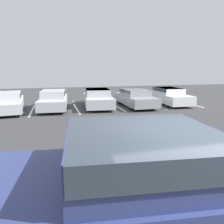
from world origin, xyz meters
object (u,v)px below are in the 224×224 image
at_px(parked_sedan_c, 98,98).
at_px(pickup_truck, 161,189).
at_px(parked_sedan_a, 8,101).
at_px(parked_sedan_b, 54,99).
at_px(wheel_stop_curb, 83,102).
at_px(parked_sedan_d, 135,97).
at_px(parked_sedan_e, 169,95).

bearing_deg(parked_sedan_c, pickup_truck, -1.38).
bearing_deg(pickup_truck, parked_sedan_a, 115.63).
bearing_deg(parked_sedan_a, parked_sedan_b, 85.28).
distance_m(parked_sedan_c, wheel_stop_curb, 2.55).
xyz_separation_m(parked_sedan_b, parked_sedan_c, (2.98, -0.07, 0.01)).
bearing_deg(parked_sedan_d, parked_sedan_b, -93.80).
relative_size(parked_sedan_d, parked_sedan_e, 0.93).
distance_m(pickup_truck, parked_sedan_e, 14.22).
height_order(parked_sedan_d, parked_sedan_e, parked_sedan_e).
height_order(pickup_truck, wheel_stop_curb, pickup_truck).
height_order(pickup_truck, parked_sedan_e, pickup_truck).
relative_size(parked_sedan_b, parked_sedan_d, 1.01).
bearing_deg(wheel_stop_curb, parked_sedan_c, -72.81).
relative_size(pickup_truck, parked_sedan_e, 1.22).
xyz_separation_m(parked_sedan_c, parked_sedan_d, (2.69, -0.31, -0.03)).
xyz_separation_m(parked_sedan_b, parked_sedan_d, (5.67, -0.38, -0.01)).
relative_size(parked_sedan_a, parked_sedan_b, 1.07).
bearing_deg(parked_sedan_d, parked_sedan_e, 97.74).
bearing_deg(pickup_truck, parked_sedan_c, 89.45).
xyz_separation_m(parked_sedan_b, wheel_stop_curb, (2.25, 2.30, -0.59)).
relative_size(parked_sedan_d, wheel_stop_curb, 2.66).
xyz_separation_m(parked_sedan_a, parked_sedan_d, (8.46, -0.33, 0.01)).
bearing_deg(parked_sedan_d, pickup_truck, -19.35).
distance_m(parked_sedan_a, parked_sedan_b, 2.79).
relative_size(parked_sedan_a, parked_sedan_e, 1.02).
height_order(parked_sedan_b, wheel_stop_curb, parked_sedan_b).
distance_m(parked_sedan_b, parked_sedan_c, 2.98).
distance_m(parked_sedan_e, wheel_stop_curb, 6.73).
distance_m(parked_sedan_a, parked_sedan_e, 11.34).
height_order(parked_sedan_e, wheel_stop_curb, parked_sedan_e).
height_order(parked_sedan_a, wheel_stop_curb, parked_sedan_a).
bearing_deg(pickup_truck, wheel_stop_curb, 93.44).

